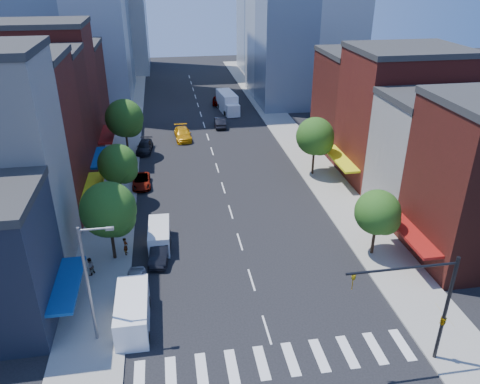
% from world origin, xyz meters
% --- Properties ---
extents(ground, '(220.00, 220.00, 0.00)m').
position_xyz_m(ground, '(0.00, 0.00, 0.00)').
color(ground, black).
rests_on(ground, ground).
extents(sidewalk_left, '(5.00, 120.00, 0.15)m').
position_xyz_m(sidewalk_left, '(-12.50, 40.00, 0.07)').
color(sidewalk_left, gray).
rests_on(sidewalk_left, ground).
extents(sidewalk_right, '(5.00, 120.00, 0.15)m').
position_xyz_m(sidewalk_right, '(12.50, 40.00, 0.07)').
color(sidewalk_right, gray).
rests_on(sidewalk_right, ground).
extents(crosswalk, '(19.00, 3.00, 0.01)m').
position_xyz_m(crosswalk, '(0.00, -3.00, 0.01)').
color(crosswalk, silver).
rests_on(crosswalk, ground).
extents(bldg_left_2, '(12.00, 9.00, 16.00)m').
position_xyz_m(bldg_left_2, '(-21.00, 20.50, 8.00)').
color(bldg_left_2, maroon).
rests_on(bldg_left_2, ground).
extents(bldg_left_3, '(12.00, 8.00, 15.00)m').
position_xyz_m(bldg_left_3, '(-21.00, 29.00, 7.50)').
color(bldg_left_3, '#511C14').
rests_on(bldg_left_3, ground).
extents(bldg_left_4, '(12.00, 9.00, 17.00)m').
position_xyz_m(bldg_left_4, '(-21.00, 37.50, 8.50)').
color(bldg_left_4, maroon).
rests_on(bldg_left_4, ground).
extents(bldg_left_5, '(12.00, 10.00, 13.00)m').
position_xyz_m(bldg_left_5, '(-21.00, 47.00, 6.50)').
color(bldg_left_5, '#511C14').
rests_on(bldg_left_5, ground).
extents(bldg_right_1, '(12.00, 8.00, 12.00)m').
position_xyz_m(bldg_right_1, '(21.00, 15.00, 6.00)').
color(bldg_right_1, silver).
rests_on(bldg_right_1, ground).
extents(bldg_right_2, '(12.00, 10.00, 15.00)m').
position_xyz_m(bldg_right_2, '(21.00, 24.00, 7.50)').
color(bldg_right_2, maroon).
rests_on(bldg_right_2, ground).
extents(bldg_right_3, '(12.00, 10.00, 13.00)m').
position_xyz_m(bldg_right_3, '(21.00, 34.00, 6.50)').
color(bldg_right_3, '#511C14').
rests_on(bldg_right_3, ground).
extents(traffic_signal, '(7.24, 2.24, 8.00)m').
position_xyz_m(traffic_signal, '(9.94, -4.50, 4.16)').
color(traffic_signal, black).
rests_on(traffic_signal, sidewalk_right).
extents(streetlight, '(2.25, 0.25, 9.00)m').
position_xyz_m(streetlight, '(-11.81, 1.00, 5.28)').
color(streetlight, slate).
rests_on(streetlight, sidewalk_left).
extents(tree_left_near, '(4.80, 4.80, 7.30)m').
position_xyz_m(tree_left_near, '(-11.35, 10.92, 4.87)').
color(tree_left_near, black).
rests_on(tree_left_near, sidewalk_left).
extents(tree_left_mid, '(4.20, 4.20, 6.65)m').
position_xyz_m(tree_left_mid, '(-11.35, 21.92, 4.53)').
color(tree_left_mid, black).
rests_on(tree_left_mid, sidewalk_left).
extents(tree_left_far, '(5.00, 5.00, 7.75)m').
position_xyz_m(tree_left_far, '(-11.35, 35.92, 5.20)').
color(tree_left_far, black).
rests_on(tree_left_far, sidewalk_left).
extents(tree_right_near, '(4.00, 4.00, 6.20)m').
position_xyz_m(tree_right_near, '(11.65, 7.92, 4.19)').
color(tree_right_near, black).
rests_on(tree_right_near, sidewalk_right).
extents(tree_right_far, '(4.60, 4.60, 7.20)m').
position_xyz_m(tree_right_far, '(11.65, 25.92, 4.86)').
color(tree_right_far, black).
rests_on(tree_right_far, sidewalk_right).
extents(parked_car_front, '(1.88, 4.21, 1.40)m').
position_xyz_m(parked_car_front, '(-9.50, 6.04, 0.70)').
color(parked_car_front, '#A6A5AA').
rests_on(parked_car_front, ground).
extents(parked_car_second, '(2.17, 4.65, 1.47)m').
position_xyz_m(parked_car_second, '(-7.50, 10.34, 0.74)').
color(parked_car_second, black).
rests_on(parked_car_second, ground).
extents(parked_car_third, '(2.26, 4.64, 1.27)m').
position_xyz_m(parked_car_third, '(-9.50, 26.06, 0.64)').
color(parked_car_third, '#999999').
rests_on(parked_car_third, ground).
extents(parked_car_rear, '(2.53, 5.10, 1.43)m').
position_xyz_m(parked_car_rear, '(-9.30, 37.45, 0.71)').
color(parked_car_rear, black).
rests_on(parked_car_rear, ground).
extents(cargo_van_near, '(2.34, 5.69, 2.42)m').
position_xyz_m(cargo_van_near, '(-9.50, 1.95, 1.20)').
color(cargo_van_near, white).
rests_on(cargo_van_near, ground).
extents(cargo_van_far, '(2.06, 4.83, 2.04)m').
position_xyz_m(cargo_van_far, '(-7.50, 12.55, 1.01)').
color(cargo_van_far, silver).
rests_on(cargo_van_far, ground).
extents(taxi, '(2.60, 5.75, 1.63)m').
position_xyz_m(taxi, '(-3.76, 41.72, 0.82)').
color(taxi, orange).
rests_on(taxi, ground).
extents(traffic_car_oncoming, '(1.88, 4.82, 1.56)m').
position_xyz_m(traffic_car_oncoming, '(2.48, 46.68, 0.78)').
color(traffic_car_oncoming, black).
rests_on(traffic_car_oncoming, ground).
extents(traffic_car_far, '(2.44, 4.92, 1.61)m').
position_xyz_m(traffic_car_far, '(3.70, 59.96, 0.80)').
color(traffic_car_far, '#999999').
rests_on(traffic_car_far, ground).
extents(box_truck, '(3.24, 8.34, 3.27)m').
position_xyz_m(box_truck, '(4.90, 54.97, 1.55)').
color(box_truck, white).
rests_on(box_truck, ground).
extents(pedestrian_near, '(0.47, 0.65, 1.68)m').
position_xyz_m(pedestrian_near, '(-10.50, 11.41, 0.99)').
color(pedestrian_near, '#999999').
rests_on(pedestrian_near, sidewalk_left).
extents(pedestrian_far, '(0.94, 0.99, 1.61)m').
position_xyz_m(pedestrian_far, '(-13.31, 8.75, 0.96)').
color(pedestrian_far, '#999999').
rests_on(pedestrian_far, sidewalk_left).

